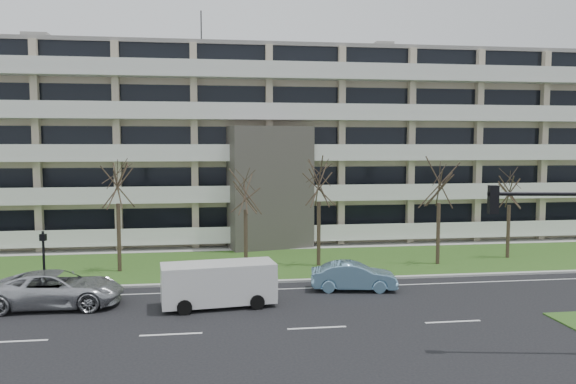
{
  "coord_description": "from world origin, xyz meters",
  "views": [
    {
      "loc": [
        -4.32,
        -22.55,
        7.64
      ],
      "look_at": [
        0.15,
        10.0,
        4.89
      ],
      "focal_mm": 35.0,
      "sensor_mm": 36.0,
      "label": 1
    }
  ],
  "objects": [
    {
      "name": "silver_pickup",
      "position": [
        -11.63,
        4.74,
        0.85
      ],
      "size": [
        6.16,
        2.93,
        1.7
      ],
      "primitive_type": "imported",
      "rotation": [
        0.0,
        0.0,
        1.55
      ],
      "color": "#B3B5BA",
      "rests_on": "ground"
    },
    {
      "name": "tree_4",
      "position": [
        2.36,
        11.83,
        5.67
      ],
      "size": [
        3.65,
        3.65,
        7.3
      ],
      "color": "#382B21",
      "rests_on": "ground"
    },
    {
      "name": "blue_sedan",
      "position": [
        3.07,
        5.81,
        0.74
      ],
      "size": [
        4.67,
        2.24,
        1.48
      ],
      "primitive_type": "imported",
      "rotation": [
        0.0,
        0.0,
        1.42
      ],
      "color": "#7DB3D9",
      "rests_on": "ground"
    },
    {
      "name": "lane_edge_line",
      "position": [
        0.0,
        6.5,
        0.01
      ],
      "size": [
        90.0,
        0.12,
        0.01
      ],
      "primitive_type": "cube",
      "color": "white",
      "rests_on": "ground"
    },
    {
      "name": "grass_verge",
      "position": [
        0.0,
        13.0,
        0.03
      ],
      "size": [
        90.0,
        10.0,
        0.06
      ],
      "primitive_type": "cube",
      "color": "#2D541C",
      "rests_on": "ground"
    },
    {
      "name": "tree_2",
      "position": [
        -9.86,
        11.86,
        5.77
      ],
      "size": [
        3.71,
        3.71,
        7.42
      ],
      "color": "#382B21",
      "rests_on": "ground"
    },
    {
      "name": "pedestrian_signal",
      "position": [
        -12.93,
        7.43,
        2.06
      ],
      "size": [
        0.35,
        0.3,
        3.23
      ],
      "rotation": [
        0.0,
        0.0,
        -0.22
      ],
      "color": "black",
      "rests_on": "ground"
    },
    {
      "name": "sidewalk",
      "position": [
        0.0,
        18.5,
        0.04
      ],
      "size": [
        90.0,
        2.0,
        0.08
      ],
      "primitive_type": "cube",
      "color": "#B2B2AD",
      "rests_on": "ground"
    },
    {
      "name": "tree_6",
      "position": [
        15.48,
        12.49,
        5.04
      ],
      "size": [
        3.24,
        3.24,
        6.49
      ],
      "color": "#382B21",
      "rests_on": "ground"
    },
    {
      "name": "tree_3",
      "position": [
        -2.26,
        11.52,
        5.14
      ],
      "size": [
        3.31,
        3.31,
        6.62
      ],
      "color": "#382B21",
      "rests_on": "ground"
    },
    {
      "name": "curb",
      "position": [
        0.0,
        8.0,
        0.06
      ],
      "size": [
        90.0,
        0.35,
        0.12
      ],
      "primitive_type": "cube",
      "color": "#B2B2AD",
      "rests_on": "ground"
    },
    {
      "name": "tree_5",
      "position": [
        10.0,
        11.25,
        5.5
      ],
      "size": [
        3.54,
        3.54,
        7.08
      ],
      "color": "#382B21",
      "rests_on": "ground"
    },
    {
      "name": "apartment_building",
      "position": [
        -0.01,
        25.32,
        7.61
      ],
      "size": [
        60.5,
        15.1,
        18.75
      ],
      "color": "beige",
      "rests_on": "ground"
    },
    {
      "name": "white_van",
      "position": [
        -3.97,
        3.79,
        1.24
      ],
      "size": [
        5.53,
        2.69,
        2.07
      ],
      "rotation": [
        0.0,
        0.0,
        0.12
      ],
      "color": "silver",
      "rests_on": "ground"
    },
    {
      "name": "ground",
      "position": [
        0.0,
        0.0,
        0.0
      ],
      "size": [
        160.0,
        160.0,
        0.0
      ],
      "primitive_type": "plane",
      "color": "black",
      "rests_on": "ground"
    }
  ]
}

